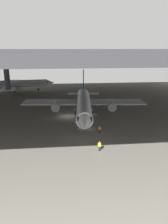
# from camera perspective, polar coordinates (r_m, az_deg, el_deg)

# --- Properties ---
(ground_plane) EXTENTS (110.00, 110.00, 0.00)m
(ground_plane) POSITION_cam_1_polar(r_m,az_deg,el_deg) (56.47, -4.13, -1.13)
(ground_plane) COLOR gray
(hangar_structure) EXTENTS (121.00, 99.00, 16.44)m
(hangar_structure) POSITION_cam_1_polar(r_m,az_deg,el_deg) (67.67, -4.89, 15.33)
(hangar_structure) COLOR #4C4F54
(hangar_structure) RESTS_ON ground_plane
(airplane_main) EXTENTS (32.73, 33.78, 10.69)m
(airplane_main) POSITION_cam_1_polar(r_m,az_deg,el_deg) (55.38, -0.05, 2.12)
(airplane_main) COLOR white
(airplane_main) RESTS_ON ground_plane
(boarding_stairs) EXTENTS (4.15, 1.83, 4.50)m
(boarding_stairs) POSITION_cam_1_polar(r_m,az_deg,el_deg) (47.15, 0.71, -3.72)
(boarding_stairs) COLOR slate
(boarding_stairs) RESTS_ON ground_plane
(crew_worker_near_nose) EXTENTS (0.53, 0.31, 1.76)m
(crew_worker_near_nose) POSITION_cam_1_polar(r_m,az_deg,el_deg) (37.51, 4.04, -8.73)
(crew_worker_near_nose) COLOR #232838
(crew_worker_near_nose) RESTS_ON ground_plane
(crew_worker_by_stairs) EXTENTS (0.53, 0.31, 1.56)m
(crew_worker_by_stairs) POSITION_cam_1_polar(r_m,az_deg,el_deg) (45.08, 4.08, -4.50)
(crew_worker_by_stairs) COLOR #232838
(crew_worker_by_stairs) RESTS_ON ground_plane
(airplane_distant) EXTENTS (28.48, 27.69, 9.27)m
(airplane_distant) POSITION_cam_1_polar(r_m,az_deg,el_deg) (93.09, -16.76, 7.06)
(airplane_distant) COLOR white
(airplane_distant) RESTS_ON ground_plane
(baggage_tug) EXTENTS (1.57, 2.35, 0.90)m
(baggage_tug) POSITION_cam_1_polar(r_m,az_deg,el_deg) (66.91, 3.26, 2.13)
(baggage_tug) COLOR yellow
(baggage_tug) RESTS_ON ground_plane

